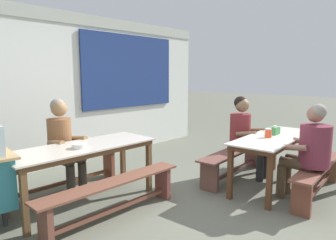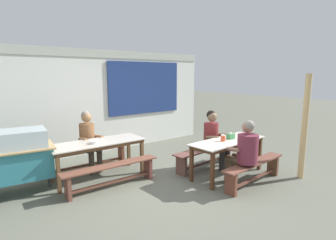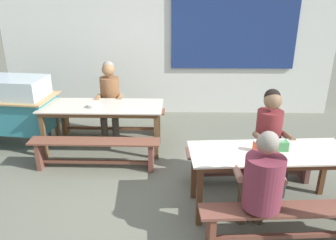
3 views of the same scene
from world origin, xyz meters
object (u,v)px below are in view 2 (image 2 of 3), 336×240
Objects in this scene: soup_bowl at (94,142)px; bench_near_front at (254,169)px; bench_near_back at (205,155)px; food_cart at (6,158)px; dining_table_far at (98,145)px; dining_table_near at (228,144)px; person_right_near_table at (214,136)px; wooden_support_post at (305,127)px; bench_far_front at (112,172)px; condiment_jar at (223,138)px; person_near_front at (245,150)px; tissue_box at (231,136)px; bench_far_back at (88,156)px; person_center_facing at (89,137)px.

bench_near_front is at bearing -41.24° from soup_bowl.
bench_near_back is 0.93× the size of food_cart.
dining_table_far is 1.08× the size of bench_near_back.
dining_table_near is 1.42× the size of person_right_near_table.
food_cart is 5.31m from wooden_support_post.
bench_near_front is (0.07, -1.18, 0.00)m from bench_near_back.
condiment_jar is (1.96, -0.85, 0.50)m from bench_far_front.
tissue_box is at bearing 60.27° from person_near_front.
dining_table_far is 0.17m from soup_bowl.
person_near_front reaches higher than food_cart.
dining_table_near is 2.94m from bench_far_back.
wooden_support_post is at bearing -30.45° from bench_far_front.
bench_far_back is at bearing 125.88° from person_near_front.
bench_far_back is at bearing 135.87° from wooden_support_post.
bench_near_back is (2.05, -0.86, -0.36)m from dining_table_far.
wooden_support_post reaches higher than dining_table_far.
person_near_front is at bearing -108.91° from person_right_near_table.
person_center_facing is at bearing 134.56° from condiment_jar.
tissue_box is (2.20, -2.00, 0.48)m from bench_far_back.
person_near_front is at bearing 160.82° from wooden_support_post.
bench_far_front is 1.19m from person_center_facing.
bench_near_back is at bearing -22.83° from dining_table_far.
wooden_support_post is (3.12, -2.43, 0.36)m from dining_table_far.
bench_far_back is 3.21m from person_near_front.
person_right_near_table is at bearing -33.21° from person_center_facing.
person_center_facing is at bearing -76.06° from bench_far_back.
condiment_jar is at bearing 172.60° from dining_table_near.
person_near_front is (1.88, -1.99, 0.04)m from dining_table_far.
bench_near_front is at bearing -51.12° from bench_far_back.
wooden_support_post is (0.91, -1.01, 0.23)m from tissue_box.
bench_near_back is 0.75m from tissue_box.
bench_far_back is 10.95× the size of soup_bowl.
wooden_support_post reaches higher than dining_table_near.
food_cart is at bearing 156.78° from tissue_box.
bench_far_back is at bearing 128.88° from bench_near_front.
person_right_near_table reaches higher than condiment_jar.
tissue_box is 1.27× the size of condiment_jar.
person_near_front reaches higher than bench_near_back.
food_cart is (-3.63, 2.22, 0.36)m from bench_near_front.
condiment_jar reaches higher than dining_table_far.
person_near_front is (1.89, -1.41, 0.41)m from bench_far_front.
dining_table_near is at bearing -44.42° from bench_far_back.
dining_table_near is 0.69m from bench_near_front.
person_right_near_table reaches higher than food_cart.
soup_bowl is (-2.31, 1.33, -0.03)m from tissue_box.
bench_far_front is (-0.01, -0.59, -0.36)m from dining_table_far.
tissue_box is at bearing -41.49° from person_center_facing.
dining_table_far is at bearing 157.17° from bench_near_back.
bench_far_back is 4.39m from wooden_support_post.
dining_table_near reaches higher than bench_near_back.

